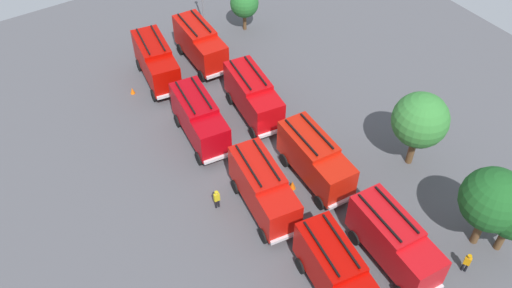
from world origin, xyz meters
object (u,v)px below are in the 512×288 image
Objects in this scene: tree_1 at (420,120)px; tree_2 at (493,200)px; fire_truck_1 at (200,118)px; fire_truck_7 at (394,241)px; traffic_cone_1 at (132,91)px; traffic_cone_2 at (331,162)px; fire_truck_2 at (264,188)px; fire_truck_4 at (200,43)px; firefighter_0 at (217,199)px; traffic_cone_0 at (292,185)px; fire_truck_3 at (337,273)px; fire_truck_5 at (253,95)px; firefighter_1 at (467,262)px; tree_0 at (244,3)px; fire_truck_6 at (315,159)px; fire_truck_0 at (156,61)px.

tree_1 is 8.16m from tree_2.
fire_truck_1 is 1.01× the size of fire_truck_7.
traffic_cone_2 is (16.76, 9.52, 0.04)m from traffic_cone_1.
fire_truck_2 is 9.52m from fire_truck_7.
fire_truck_1 is 1.02× the size of fire_truck_4.
traffic_cone_1 is (-15.54, 0.16, -0.64)m from firefighter_0.
tree_2 is at bearing 35.63° from traffic_cone_0.
fire_truck_1 is 17.12m from fire_truck_3.
fire_truck_2 is 1.00× the size of fire_truck_5.
fire_truck_3 is 12.23× the size of traffic_cone_1.
fire_truck_1 is at bearing 83.93° from firefighter_1.
tree_1 is 25.17m from traffic_cone_1.
tree_0 is 0.68× the size of tree_1.
fire_truck_4 is at bearing 95.64° from traffic_cone_1.
traffic_cone_1 is (-29.10, -10.84, -0.65)m from firefighter_1.
fire_truck_2 is 12.22× the size of traffic_cone_1.
traffic_cone_2 is at bearing 47.75° from fire_truck_1.
tree_2 reaches higher than tree_0.
fire_truck_4 is 1.11× the size of tree_1.
traffic_cone_1 is at bearing -152.78° from fire_truck_6.
tree_1 is 7.43m from traffic_cone_2.
fire_truck_0 is 11.68m from tree_0.
fire_truck_5 is at bearing -29.12° from tree_0.
fire_truck_4 is 7.14m from tree_0.
traffic_cone_1 is at bearing -174.12° from firefighter_0.
fire_truck_6 is at bearing 23.61° from traffic_cone_1.
fire_truck_4 is at bearing -176.61° from fire_truck_6.
firefighter_1 is (20.70, 3.26, -1.19)m from fire_truck_5.
fire_truck_5 reaches higher than firefighter_1.
tree_2 is (10.76, 5.78, 2.33)m from fire_truck_6.
fire_truck_2 is 1.67× the size of tree_0.
traffic_cone_1 is (-8.40, -7.58, -1.85)m from fire_truck_5.
tree_0 is (-28.95, 11.49, 0.85)m from fire_truck_3.
fire_truck_6 reaches higher than traffic_cone_2.
fire_truck_5 is 12.22× the size of traffic_cone_1.
tree_0 is 5.99× the size of traffic_cone_0.
tree_1 is at bearing 40.69° from fire_truck_5.
tree_0 is at bearing 159.27° from fire_truck_2.
fire_truck_0 is at bearing -171.35° from traffic_cone_0.
traffic_cone_0 is 17.93m from traffic_cone_1.
fire_truck_1 is at bearing -160.08° from traffic_cone_0.
fire_truck_1 is at bearing -139.36° from traffic_cone_2.
fire_truck_1 and fire_truck_5 have the same top height.
firefighter_0 is (7.14, -7.75, -1.20)m from fire_truck_5.
firefighter_0 is at bearing -37.10° from tree_0.
fire_truck_6 is 10.53× the size of traffic_cone_2.
traffic_cone_0 is at bearing -22.88° from tree_0.
traffic_cone_1 is at bearing -157.04° from fire_truck_1.
firefighter_0 is at bearing -12.86° from fire_truck_1.
fire_truck_6 is (17.57, 4.62, 0.00)m from fire_truck_0.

